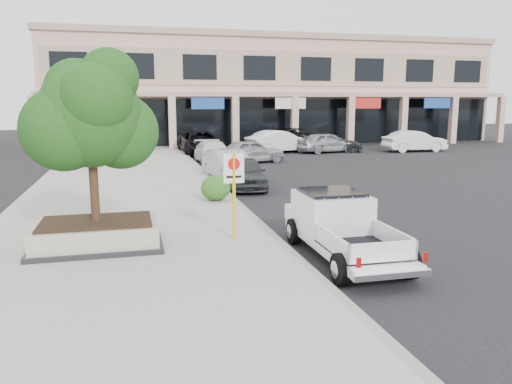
% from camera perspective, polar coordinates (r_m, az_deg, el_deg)
% --- Properties ---
extents(ground, '(120.00, 120.00, 0.00)m').
position_cam_1_polar(ground, '(14.00, 8.63, -5.46)').
color(ground, black).
rests_on(ground, ground).
extents(sidewalk, '(8.00, 52.00, 0.15)m').
position_cam_1_polar(sidewalk, '(18.76, -14.56, -1.39)').
color(sidewalk, gray).
rests_on(sidewalk, ground).
extents(curb, '(0.20, 52.00, 0.15)m').
position_cam_1_polar(curb, '(19.14, -2.66, -0.84)').
color(curb, gray).
rests_on(curb, ground).
extents(strip_mall, '(40.55, 12.43, 9.50)m').
position_cam_1_polar(strip_mall, '(48.20, 1.80, 11.51)').
color(strip_mall, tan).
rests_on(strip_mall, ground).
extents(planter, '(3.20, 2.20, 0.68)m').
position_cam_1_polar(planter, '(13.27, -17.72, -4.60)').
color(planter, black).
rests_on(planter, sidewalk).
extents(planter_tree, '(2.90, 2.55, 4.00)m').
position_cam_1_polar(planter_tree, '(13.00, -17.81, 8.21)').
color(planter_tree, black).
rests_on(planter_tree, planter).
extents(no_parking_sign, '(0.55, 0.09, 2.30)m').
position_cam_1_polar(no_parking_sign, '(13.15, -2.54, 0.91)').
color(no_parking_sign, '#DEC10B').
rests_on(no_parking_sign, sidewalk).
extents(hedge, '(1.10, 0.99, 0.93)m').
position_cam_1_polar(hedge, '(18.48, -4.63, 0.45)').
color(hedge, '#1F4914').
rests_on(hedge, sidewalk).
extents(pickup_truck, '(1.87, 4.92, 1.54)m').
position_cam_1_polar(pickup_truck, '(12.25, 10.12, -4.07)').
color(pickup_truck, white).
rests_on(pickup_truck, ground).
extents(curb_car_a, '(2.08, 4.16, 1.36)m').
position_cam_1_polar(curb_car_a, '(21.85, -1.21, 2.19)').
color(curb_car_a, '#282A2D').
rests_on(curb_car_a, ground).
extents(curb_car_b, '(2.11, 4.57, 1.45)m').
position_cam_1_polar(curb_car_b, '(24.15, -3.07, 3.07)').
color(curb_car_b, '#929699').
rests_on(curb_car_b, ground).
extents(curb_car_c, '(2.01, 4.71, 1.36)m').
position_cam_1_polar(curb_car_c, '(30.84, -4.91, 4.54)').
color(curb_car_c, silver).
rests_on(curb_car_c, ground).
extents(curb_car_d, '(2.91, 6.03, 1.66)m').
position_cam_1_polar(curb_car_d, '(36.43, -6.31, 5.65)').
color(curb_car_d, black).
rests_on(curb_car_d, ground).
extents(lot_car_a, '(4.52, 2.69, 1.44)m').
position_cam_1_polar(lot_car_a, '(30.98, -0.55, 4.69)').
color(lot_car_a, '#9B9DA2').
rests_on(lot_car_a, ground).
extents(lot_car_b, '(5.30, 3.00, 1.65)m').
position_cam_1_polar(lot_car_b, '(37.01, 2.67, 5.77)').
color(lot_car_b, silver).
rests_on(lot_car_b, ground).
extents(lot_car_c, '(4.86, 2.72, 1.33)m').
position_cam_1_polar(lot_car_c, '(38.11, 8.68, 5.56)').
color(lot_car_c, '#282B2D').
rests_on(lot_car_c, ground).
extents(lot_car_d, '(6.63, 4.73, 1.68)m').
position_cam_1_polar(lot_car_d, '(40.15, 4.74, 6.13)').
color(lot_car_d, black).
rests_on(lot_car_d, ground).
extents(lot_car_e, '(4.66, 2.52, 1.50)m').
position_cam_1_polar(lot_car_e, '(37.51, 8.03, 5.63)').
color(lot_car_e, '#989AA0').
rests_on(lot_car_e, ground).
extents(lot_car_f, '(4.78, 1.69, 1.57)m').
position_cam_1_polar(lot_car_f, '(39.76, 17.67, 5.56)').
color(lot_car_f, silver).
rests_on(lot_car_f, ground).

